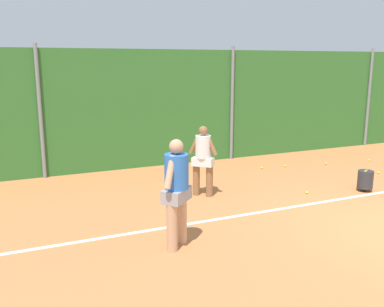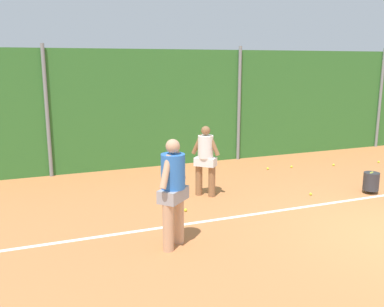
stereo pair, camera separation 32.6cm
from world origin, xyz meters
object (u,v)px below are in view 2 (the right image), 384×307
(tennis_ball_0, at_px, (311,194))
(tennis_ball_6, at_px, (379,162))
(tennis_ball_4, at_px, (334,165))
(tennis_ball_9, at_px, (185,210))
(player_foreground_near, at_px, (173,187))
(tennis_ball_7, at_px, (292,167))
(ball_hopper, at_px, (371,181))
(tennis_ball_5, at_px, (268,169))
(player_midcourt, at_px, (205,157))

(tennis_ball_0, bearing_deg, tennis_ball_6, 26.07)
(tennis_ball_4, distance_m, tennis_ball_9, 5.85)
(tennis_ball_9, bearing_deg, tennis_ball_4, 20.74)
(player_foreground_near, distance_m, tennis_ball_7, 6.34)
(player_foreground_near, distance_m, tennis_ball_4, 7.26)
(tennis_ball_6, bearing_deg, player_foreground_near, -156.46)
(ball_hopper, relative_size, tennis_ball_0, 7.78)
(tennis_ball_5, bearing_deg, tennis_ball_0, -97.69)
(tennis_ball_4, relative_size, tennis_ball_9, 1.00)
(player_midcourt, xyz_separation_m, tennis_ball_0, (2.29, -0.87, -0.88))
(tennis_ball_6, distance_m, tennis_ball_9, 7.26)
(tennis_ball_5, height_order, tennis_ball_9, same)
(tennis_ball_5, relative_size, tennis_ball_7, 1.00)
(ball_hopper, relative_size, tennis_ball_6, 7.78)
(player_foreground_near, xyz_separation_m, tennis_ball_6, (7.78, 3.39, -1.00))
(ball_hopper, height_order, tennis_ball_5, ball_hopper)
(player_foreground_near, height_order, tennis_ball_4, player_foreground_near)
(player_foreground_near, xyz_separation_m, tennis_ball_4, (6.24, 3.58, -1.00))
(ball_hopper, distance_m, tennis_ball_0, 1.49)
(player_foreground_near, bearing_deg, tennis_ball_7, -3.89)
(tennis_ball_4, xyz_separation_m, tennis_ball_5, (-2.05, 0.33, 0.00))
(tennis_ball_4, distance_m, tennis_ball_7, 1.32)
(player_midcourt, xyz_separation_m, tennis_ball_9, (-0.80, -0.83, -0.88))
(tennis_ball_4, bearing_deg, player_foreground_near, -150.16)
(tennis_ball_0, bearing_deg, ball_hopper, -14.32)
(tennis_ball_0, relative_size, tennis_ball_5, 1.00)
(player_midcourt, height_order, tennis_ball_7, player_midcourt)
(player_foreground_near, bearing_deg, tennis_ball_5, 1.32)
(tennis_ball_9, bearing_deg, tennis_ball_7, 29.21)
(tennis_ball_5, bearing_deg, tennis_ball_6, -8.22)
(player_midcourt, xyz_separation_m, tennis_ball_4, (4.67, 1.24, -0.88))
(tennis_ball_0, distance_m, tennis_ball_9, 3.09)
(player_midcourt, distance_m, ball_hopper, 3.95)
(player_foreground_near, height_order, tennis_ball_9, player_foreground_near)
(ball_hopper, xyz_separation_m, tennis_ball_0, (-1.42, 0.36, -0.26))
(ball_hopper, distance_m, tennis_ball_9, 4.53)
(tennis_ball_0, height_order, tennis_ball_5, same)
(tennis_ball_0, bearing_deg, player_foreground_near, -159.14)
(tennis_ball_0, height_order, tennis_ball_6, same)
(tennis_ball_4, height_order, tennis_ball_9, same)
(player_foreground_near, bearing_deg, tennis_ball_0, -20.87)
(tennis_ball_7, bearing_deg, player_foreground_near, -142.16)
(tennis_ball_5, height_order, tennis_ball_6, same)
(tennis_ball_9, bearing_deg, ball_hopper, -5.08)
(player_foreground_near, xyz_separation_m, ball_hopper, (5.27, 1.11, -0.74))
(tennis_ball_7, xyz_separation_m, tennis_ball_9, (-4.18, -2.34, 0.00))
(tennis_ball_6, bearing_deg, player_midcourt, -170.43)
(player_foreground_near, relative_size, tennis_ball_4, 27.75)
(tennis_ball_5, relative_size, tennis_ball_6, 1.00)
(tennis_ball_6, bearing_deg, tennis_ball_9, -164.98)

